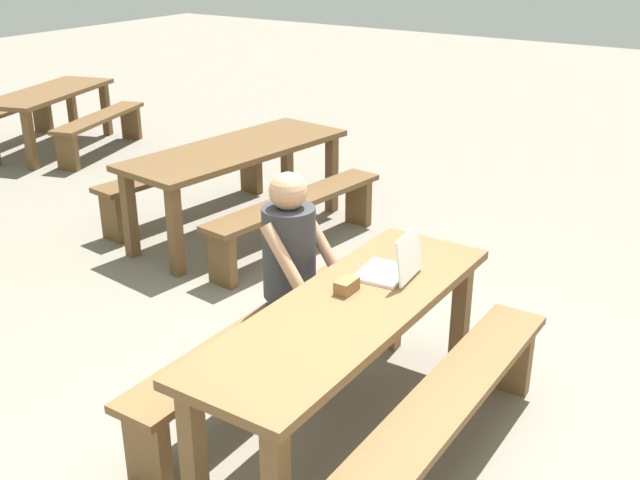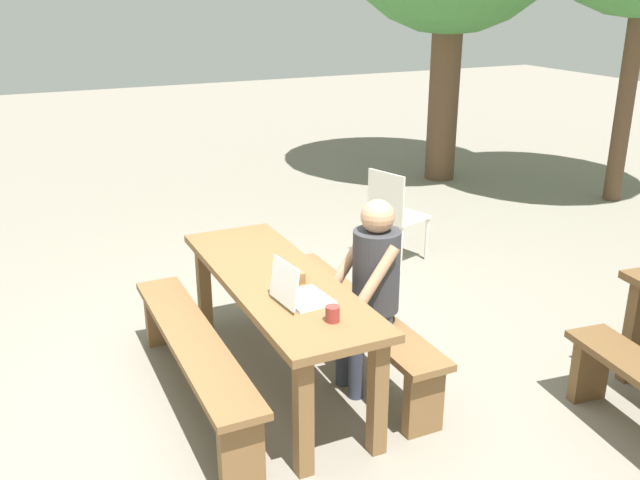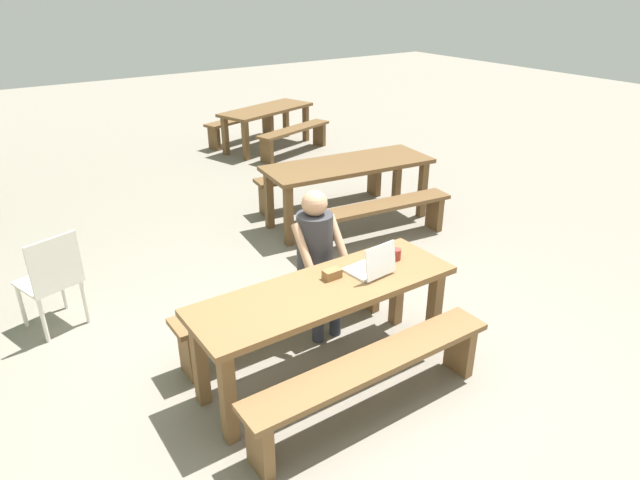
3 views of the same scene
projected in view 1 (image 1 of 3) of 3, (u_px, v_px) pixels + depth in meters
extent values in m
plane|color=gray|center=(346.00, 433.00, 4.07)|extent=(30.00, 30.00, 0.00)
cube|color=brown|center=(348.00, 309.00, 3.78)|extent=(2.05, 0.65, 0.05)
cube|color=brown|center=(460.00, 316.00, 4.52)|extent=(0.09, 0.09, 0.72)
cube|color=brown|center=(193.00, 456.00, 3.33)|extent=(0.09, 0.09, 0.72)
cube|color=brown|center=(393.00, 297.00, 4.75)|extent=(0.09, 0.09, 0.72)
cube|color=brown|center=(449.00, 395.00, 3.60)|extent=(1.97, 0.30, 0.05)
cube|color=brown|center=(510.00, 356.00, 4.38)|extent=(0.08, 0.24, 0.43)
cube|color=brown|center=(260.00, 330.00, 4.18)|extent=(1.97, 0.30, 0.05)
cube|color=brown|center=(148.00, 451.00, 3.59)|extent=(0.08, 0.24, 0.43)
cube|color=brown|center=(344.00, 306.00, 4.95)|extent=(0.08, 0.24, 0.43)
cube|color=white|center=(383.00, 273.00, 4.09)|extent=(0.32, 0.27, 0.02)
cube|color=white|center=(409.00, 256.00, 3.97)|extent=(0.30, 0.08, 0.25)
cube|color=black|center=(408.00, 255.00, 3.98)|extent=(0.28, 0.06, 0.23)
cube|color=olive|center=(347.00, 286.00, 3.88)|extent=(0.14, 0.08, 0.07)
cylinder|color=#99332D|center=(407.00, 247.00, 4.33)|extent=(0.08, 0.08, 0.09)
cylinder|color=#333847|center=(307.00, 358.00, 4.32)|extent=(0.10, 0.10, 0.47)
cylinder|color=#333847|center=(324.00, 344.00, 4.46)|extent=(0.10, 0.10, 0.47)
cube|color=#333847|center=(303.00, 305.00, 4.33)|extent=(0.28, 0.28, 0.12)
cylinder|color=#333338|center=(289.00, 252.00, 4.26)|extent=(0.30, 0.30, 0.53)
cylinder|color=tan|center=(286.00, 262.00, 4.06)|extent=(0.07, 0.32, 0.41)
cylinder|color=tan|center=(321.00, 241.00, 4.33)|extent=(0.07, 0.32, 0.41)
sphere|color=tan|center=(288.00, 191.00, 4.12)|extent=(0.21, 0.21, 0.21)
cube|color=brown|center=(48.00, 93.00, 8.93)|extent=(1.90, 1.19, 0.05)
cube|color=brown|center=(30.00, 141.00, 8.30)|extent=(0.11, 0.11, 0.66)
cube|color=brown|center=(106.00, 109.00, 9.70)|extent=(0.11, 0.11, 0.66)
cube|color=brown|center=(72.00, 107.00, 9.83)|extent=(0.11, 0.11, 0.66)
cube|color=brown|center=(99.00, 118.00, 8.86)|extent=(1.61, 0.76, 0.05)
cube|color=brown|center=(67.00, 152.00, 8.33)|extent=(0.15, 0.25, 0.41)
cube|color=brown|center=(131.00, 123.00, 9.56)|extent=(0.15, 0.25, 0.41)
cube|color=brown|center=(5.00, 111.00, 9.19)|extent=(1.61, 0.76, 0.05)
cube|color=brown|center=(43.00, 116.00, 9.90)|extent=(0.15, 0.25, 0.41)
cube|color=brown|center=(236.00, 149.00, 6.44)|extent=(2.16, 1.01, 0.05)
cube|color=brown|center=(175.00, 231.00, 5.76)|extent=(0.10, 0.10, 0.73)
cube|color=brown|center=(332.00, 174.00, 7.09)|extent=(0.10, 0.10, 0.73)
cube|color=brown|center=(129.00, 214.00, 6.10)|extent=(0.10, 0.10, 0.73)
cube|color=brown|center=(287.00, 162.00, 7.43)|extent=(0.10, 0.10, 0.73)
cube|color=brown|center=(296.00, 201.00, 6.15)|extent=(1.90, 0.52, 0.05)
cube|color=brown|center=(222.00, 259.00, 5.66)|extent=(0.11, 0.25, 0.42)
cube|color=brown|center=(358.00, 201.00, 6.84)|extent=(0.11, 0.25, 0.42)
cube|color=brown|center=(186.00, 168.00, 6.97)|extent=(1.90, 0.52, 0.05)
cube|color=brown|center=(113.00, 217.00, 6.47)|extent=(0.11, 0.25, 0.42)
cube|color=brown|center=(251.00, 172.00, 7.65)|extent=(0.11, 0.25, 0.42)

